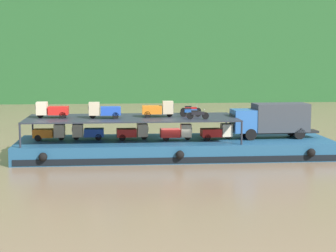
{
  "coord_description": "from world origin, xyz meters",
  "views": [
    {
      "loc": [
        -4.92,
        -48.1,
        8.88
      ],
      "look_at": [
        -0.62,
        0.0,
        2.7
      ],
      "focal_mm": 59.38,
      "sensor_mm": 36.0,
      "label": 1
    }
  ],
  "objects_px": {
    "mini_truck_upper_fore": "(158,109)",
    "mini_truck_lower_stern": "(50,132)",
    "mini_truck_lower_aft": "(88,132)",
    "motorcycle_upper_centre": "(190,112)",
    "mini_truck_lower_mid": "(133,132)",
    "mini_truck_lower_bow": "(217,132)",
    "cargo_barge": "(175,148)",
    "mini_truck_lower_fore": "(176,132)",
    "covered_lorry": "(272,119)",
    "mini_truck_upper_stern": "(52,110)",
    "mini_truck_upper_mid": "(104,110)",
    "motorcycle_upper_stbd": "(191,110)",
    "motorcycle_upper_port": "(197,114)"
  },
  "relations": [
    {
      "from": "mini_truck_upper_fore",
      "to": "mini_truck_lower_stern",
      "type": "bearing_deg",
      "value": 177.77
    },
    {
      "from": "mini_truck_lower_stern",
      "to": "mini_truck_lower_aft",
      "type": "distance_m",
      "value": 3.26
    },
    {
      "from": "mini_truck_lower_stern",
      "to": "motorcycle_upper_centre",
      "type": "xyz_separation_m",
      "value": [
        12.29,
        -0.5,
        1.74
      ]
    },
    {
      "from": "mini_truck_lower_mid",
      "to": "mini_truck_lower_bow",
      "type": "bearing_deg",
      "value": -4.76
    },
    {
      "from": "mini_truck_upper_fore",
      "to": "mini_truck_lower_bow",
      "type": "bearing_deg",
      "value": -5.83
    },
    {
      "from": "mini_truck_lower_mid",
      "to": "motorcycle_upper_centre",
      "type": "relative_size",
      "value": 1.47
    },
    {
      "from": "cargo_barge",
      "to": "mini_truck_lower_fore",
      "type": "bearing_deg",
      "value": -75.04
    },
    {
      "from": "mini_truck_lower_aft",
      "to": "mini_truck_upper_fore",
      "type": "xyz_separation_m",
      "value": [
        6.21,
        -0.44,
        2.0
      ]
    },
    {
      "from": "covered_lorry",
      "to": "mini_truck_lower_fore",
      "type": "distance_m",
      "value": 8.69
    },
    {
      "from": "mini_truck_lower_aft",
      "to": "mini_truck_upper_stern",
      "type": "xyz_separation_m",
      "value": [
        -3.0,
        -0.37,
        2.0
      ]
    },
    {
      "from": "mini_truck_upper_mid",
      "to": "motorcycle_upper_stbd",
      "type": "bearing_deg",
      "value": 17.98
    },
    {
      "from": "mini_truck_lower_bow",
      "to": "motorcycle_upper_stbd",
      "type": "height_order",
      "value": "motorcycle_upper_stbd"
    },
    {
      "from": "mini_truck_lower_aft",
      "to": "mini_truck_upper_stern",
      "type": "distance_m",
      "value": 3.62
    },
    {
      "from": "mini_truck_lower_stern",
      "to": "mini_truck_lower_bow",
      "type": "relative_size",
      "value": 0.98
    },
    {
      "from": "mini_truck_upper_stern",
      "to": "mini_truck_upper_fore",
      "type": "bearing_deg",
      "value": -0.42
    },
    {
      "from": "mini_truck_lower_aft",
      "to": "mini_truck_upper_fore",
      "type": "distance_m",
      "value": 6.54
    },
    {
      "from": "covered_lorry",
      "to": "mini_truck_upper_fore",
      "type": "xyz_separation_m",
      "value": [
        -10.17,
        0.05,
        1.0
      ]
    },
    {
      "from": "mini_truck_lower_fore",
      "to": "mini_truck_upper_fore",
      "type": "distance_m",
      "value": 2.57
    },
    {
      "from": "cargo_barge",
      "to": "mini_truck_lower_stern",
      "type": "relative_size",
      "value": 9.98
    },
    {
      "from": "mini_truck_lower_fore",
      "to": "mini_truck_upper_mid",
      "type": "height_order",
      "value": "mini_truck_upper_mid"
    },
    {
      "from": "motorcycle_upper_centre",
      "to": "mini_truck_lower_aft",
      "type": "bearing_deg",
      "value": 176.43
    },
    {
      "from": "mini_truck_upper_stern",
      "to": "motorcycle_upper_stbd",
      "type": "xyz_separation_m",
      "value": [
        12.3,
        1.85,
        -0.26
      ]
    },
    {
      "from": "mini_truck_lower_mid",
      "to": "motorcycle_upper_centre",
      "type": "height_order",
      "value": "motorcycle_upper_centre"
    },
    {
      "from": "mini_truck_upper_mid",
      "to": "motorcycle_upper_centre",
      "type": "relative_size",
      "value": 1.45
    },
    {
      "from": "mini_truck_lower_bow",
      "to": "cargo_barge",
      "type": "bearing_deg",
      "value": 174.22
    },
    {
      "from": "mini_truck_upper_stern",
      "to": "mini_truck_lower_bow",
      "type": "bearing_deg",
      "value": -2.37
    },
    {
      "from": "covered_lorry",
      "to": "mini_truck_upper_stern",
      "type": "bearing_deg",
      "value": 179.65
    },
    {
      "from": "mini_truck_upper_fore",
      "to": "motorcycle_upper_port",
      "type": "relative_size",
      "value": 1.45
    },
    {
      "from": "mini_truck_lower_aft",
      "to": "motorcycle_upper_centre",
      "type": "xyz_separation_m",
      "value": [
        9.03,
        -0.56,
        1.74
      ]
    },
    {
      "from": "cargo_barge",
      "to": "mini_truck_lower_stern",
      "type": "height_order",
      "value": "mini_truck_lower_stern"
    },
    {
      "from": "mini_truck_upper_stern",
      "to": "mini_truck_upper_mid",
      "type": "distance_m",
      "value": 4.55
    },
    {
      "from": "cargo_barge",
      "to": "mini_truck_lower_aft",
      "type": "xyz_separation_m",
      "value": [
        -7.67,
        0.59,
        1.44
      ]
    },
    {
      "from": "mini_truck_lower_bow",
      "to": "mini_truck_upper_fore",
      "type": "xyz_separation_m",
      "value": [
        -5.14,
        0.52,
        2.0
      ]
    },
    {
      "from": "mini_truck_lower_stern",
      "to": "motorcycle_upper_port",
      "type": "xyz_separation_m",
      "value": [
        12.62,
        -2.54,
        1.74
      ]
    },
    {
      "from": "mini_truck_lower_aft",
      "to": "mini_truck_upper_fore",
      "type": "bearing_deg",
      "value": -4.01
    },
    {
      "from": "mini_truck_lower_stern",
      "to": "mini_truck_upper_stern",
      "type": "bearing_deg",
      "value": -48.84
    },
    {
      "from": "mini_truck_lower_stern",
      "to": "motorcycle_upper_port",
      "type": "height_order",
      "value": "motorcycle_upper_port"
    },
    {
      "from": "mini_truck_lower_aft",
      "to": "mini_truck_upper_fore",
      "type": "relative_size",
      "value": 0.99
    },
    {
      "from": "mini_truck_lower_stern",
      "to": "cargo_barge",
      "type": "bearing_deg",
      "value": -2.73
    },
    {
      "from": "cargo_barge",
      "to": "motorcycle_upper_stbd",
      "type": "relative_size",
      "value": 14.4
    },
    {
      "from": "mini_truck_lower_stern",
      "to": "mini_truck_upper_fore",
      "type": "distance_m",
      "value": 9.68
    },
    {
      "from": "motorcycle_upper_port",
      "to": "motorcycle_upper_centre",
      "type": "bearing_deg",
      "value": 99.26
    },
    {
      "from": "mini_truck_lower_aft",
      "to": "motorcycle_upper_port",
      "type": "relative_size",
      "value": 1.44
    },
    {
      "from": "mini_truck_lower_stern",
      "to": "motorcycle_upper_stbd",
      "type": "relative_size",
      "value": 1.44
    },
    {
      "from": "mini_truck_upper_fore",
      "to": "motorcycle_upper_port",
      "type": "bearing_deg",
      "value": -34.52
    },
    {
      "from": "mini_truck_lower_bow",
      "to": "motorcycle_upper_stbd",
      "type": "relative_size",
      "value": 1.47
    },
    {
      "from": "mini_truck_lower_aft",
      "to": "cargo_barge",
      "type": "bearing_deg",
      "value": -4.38
    },
    {
      "from": "mini_truck_upper_stern",
      "to": "mini_truck_upper_mid",
      "type": "relative_size",
      "value": 1.0
    },
    {
      "from": "mini_truck_lower_stern",
      "to": "motorcycle_upper_stbd",
      "type": "distance_m",
      "value": 12.78
    },
    {
      "from": "cargo_barge",
      "to": "motorcycle_upper_centre",
      "type": "xyz_separation_m",
      "value": [
        1.36,
        0.02,
        3.18
      ]
    }
  ]
}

